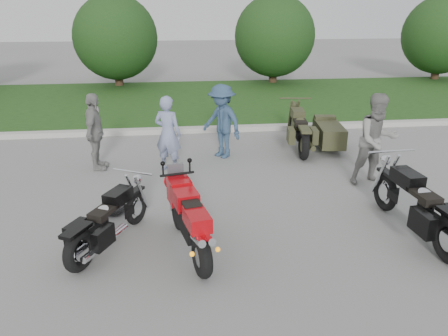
{
  "coord_description": "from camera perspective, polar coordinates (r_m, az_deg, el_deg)",
  "views": [
    {
      "loc": [
        -0.6,
        -6.5,
        3.6
      ],
      "look_at": [
        0.25,
        0.83,
        0.8
      ],
      "focal_mm": 35.0,
      "sensor_mm": 36.0,
      "label": 1
    }
  ],
  "objects": [
    {
      "name": "ground",
      "position": [
        7.46,
        -1.21,
        -8.09
      ],
      "size": [
        80.0,
        80.0,
        0.0
      ],
      "primitive_type": "plane",
      "color": "gray",
      "rests_on": "ground"
    },
    {
      "name": "cruiser_right",
      "position": [
        7.72,
        24.19,
        -4.86
      ],
      "size": [
        0.52,
        2.53,
        0.97
      ],
      "rotation": [
        0.0,
        0.0,
        0.07
      ],
      "color": "black",
      "rests_on": "ground"
    },
    {
      "name": "tree_mid_right",
      "position": [
        20.57,
        6.61,
        16.73
      ],
      "size": [
        3.6,
        3.6,
        4.0
      ],
      "color": "#3F2B1C",
      "rests_on": "ground"
    },
    {
      "name": "person_back",
      "position": [
        10.24,
        -16.49,
        4.5
      ],
      "size": [
        0.5,
        1.06,
        1.76
      ],
      "primitive_type": "imported",
      "rotation": [
        0.0,
        0.0,
        1.5
      ],
      "color": "gray",
      "rests_on": "ground"
    },
    {
      "name": "cruiser_sidecar",
      "position": [
        11.55,
        11.99,
        4.53
      ],
      "size": [
        1.4,
        2.53,
        0.97
      ],
      "rotation": [
        0.0,
        0.0,
        -0.12
      ],
      "color": "black",
      "rests_on": "ground"
    },
    {
      "name": "tree_far_right",
      "position": [
        23.68,
        26.56,
        15.3
      ],
      "size": [
        3.6,
        3.6,
        4.0
      ],
      "color": "#3F2B1C",
      "rests_on": "ground"
    },
    {
      "name": "grass_strip",
      "position": [
        17.03,
        -4.5,
        8.75
      ],
      "size": [
        60.0,
        8.0,
        0.14
      ],
      "primitive_type": "cube",
      "color": "#385C1F",
      "rests_on": "ground"
    },
    {
      "name": "curb",
      "position": [
        13.0,
        -3.74,
        5.0
      ],
      "size": [
        60.0,
        0.3,
        0.15
      ],
      "primitive_type": "cube",
      "color": "#B8B5AD",
      "rests_on": "ground"
    },
    {
      "name": "person_grey",
      "position": [
        9.52,
        19.33,
        3.48
      ],
      "size": [
        1.01,
        0.82,
        1.92
      ],
      "primitive_type": "imported",
      "rotation": [
        0.0,
        0.0,
        0.11
      ],
      "color": "gray",
      "rests_on": "ground"
    },
    {
      "name": "person_stripe",
      "position": [
        9.83,
        -7.33,
        4.44
      ],
      "size": [
        0.75,
        0.65,
        1.73
      ],
      "primitive_type": "imported",
      "rotation": [
        0.0,
        0.0,
        2.68
      ],
      "color": "#818BB0",
      "rests_on": "ground"
    },
    {
      "name": "person_denim",
      "position": [
        10.65,
        -0.28,
        6.1
      ],
      "size": [
        1.26,
        1.32,
        1.8
      ],
      "primitive_type": "imported",
      "rotation": [
        0.0,
        0.0,
        -0.87
      ],
      "color": "#314B68",
      "rests_on": "ground"
    },
    {
      "name": "tree_mid_left",
      "position": [
        20.2,
        -13.98,
        16.21
      ],
      "size": [
        3.6,
        3.6,
        4.0
      ],
      "color": "#3F2B1C",
      "rests_on": "ground"
    },
    {
      "name": "sportbike_red",
      "position": [
        6.61,
        -4.58,
        -6.55
      ],
      "size": [
        0.66,
        2.04,
        0.98
      ],
      "rotation": [
        0.0,
        0.0,
        0.21
      ],
      "color": "black",
      "rests_on": "ground"
    },
    {
      "name": "cruiser_left",
      "position": [
        7.01,
        -15.05,
        -6.99
      ],
      "size": [
        1.09,
        1.96,
        0.82
      ],
      "rotation": [
        0.0,
        0.0,
        -0.47
      ],
      "color": "black",
      "rests_on": "ground"
    }
  ]
}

